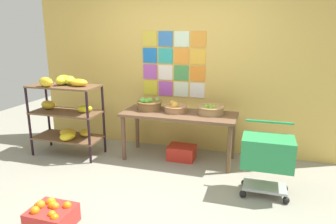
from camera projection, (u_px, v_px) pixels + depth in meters
The scene contains 10 objects.
ground at pixel (142, 199), 3.54m from camera, with size 9.39×9.39×0.00m, color gray.
back_wall_with_art at pixel (181, 59), 4.77m from camera, with size 4.86×0.07×2.88m.
banana_shelf_unit at pixel (66, 108), 4.64m from camera, with size 1.05×0.54×1.23m.
display_table at pixel (179, 119), 4.48m from camera, with size 1.65×0.64×0.71m.
fruit_basket_left at pixel (175, 108), 4.51m from camera, with size 0.34×0.34×0.16m.
fruit_basket_centre at pixel (211, 109), 4.40m from camera, with size 0.38×0.38×0.14m.
fruit_basket_back_right at pixel (149, 104), 4.64m from camera, with size 0.38×0.38×0.19m.
produce_crate_under_table at pixel (182, 153), 4.60m from camera, with size 0.39×0.30×0.21m, color red.
orange_crate_foreground at pixel (52, 216), 3.01m from camera, with size 0.41×0.36×0.26m.
shopping_cart at pixel (267, 155), 3.51m from camera, with size 0.57×0.43×0.84m.
Camera 1 is at (1.21, -2.94, 1.86)m, focal length 33.07 mm.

